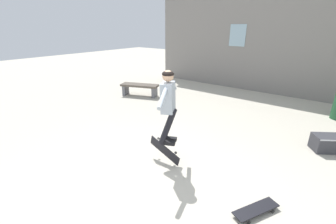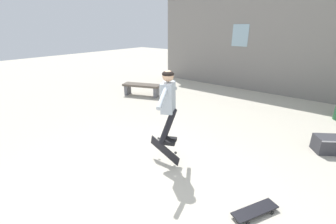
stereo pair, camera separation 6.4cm
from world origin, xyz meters
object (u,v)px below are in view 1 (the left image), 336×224
skateboard_flipping (165,150)px  skateboard_resting (256,209)px  park_bench (140,88)px  skater (168,101)px

skateboard_flipping → skateboard_resting: (1.96, -0.23, -0.21)m
park_bench → skateboard_resting: park_bench is taller
skater → skateboard_flipping: bearing=176.0°
park_bench → skateboard_resting: (5.74, -3.38, -0.27)m
skater → skateboard_flipping: size_ratio=1.76×
skater → park_bench: bearing=116.2°
skater → skateboard_flipping: (-0.07, -0.03, -1.07)m
skateboard_flipping → skateboard_resting: bearing=-2.9°
skateboard_flipping → park_bench: bearing=144.1°
skater → skateboard_resting: size_ratio=1.88×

